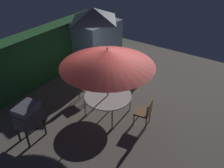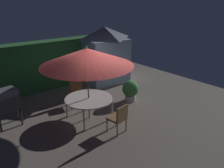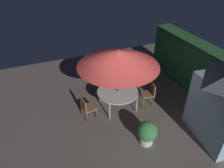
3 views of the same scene
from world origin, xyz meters
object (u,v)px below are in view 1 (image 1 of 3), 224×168
patio_table (108,96)px  potted_plant_by_shed (135,75)px  bbq_grill (28,116)px  chair_near_shed (85,85)px  chair_far_side (145,111)px  patio_umbrella (107,57)px  garden_shed (94,37)px

patio_table → potted_plant_by_shed: size_ratio=1.88×
bbq_grill → chair_near_shed: bearing=0.9°
chair_far_side → patio_table: bearing=98.7°
bbq_grill → potted_plant_by_shed: size_ratio=1.45×
bbq_grill → potted_plant_by_shed: bearing=-14.1°
bbq_grill → patio_umbrella: bearing=-28.4°
patio_table → chair_near_shed: bearing=77.2°
garden_shed → potted_plant_by_shed: garden_shed is taller
patio_table → patio_umbrella: 1.41m
patio_umbrella → chair_near_shed: size_ratio=3.20×
garden_shed → chair_far_side: size_ratio=2.88×
potted_plant_by_shed → chair_far_side: bearing=-142.1°
patio_table → potted_plant_by_shed: bearing=3.7°
garden_shed → chair_near_shed: 2.82m
patio_table → chair_near_shed: (0.28, 1.23, -0.16)m
patio_table → garden_shed: bearing=44.6°
garden_shed → patio_table: garden_shed is taller
garden_shed → bbq_grill: 5.04m
chair_near_shed → garden_shed: bearing=30.0°
garden_shed → patio_table: (-2.62, -2.59, -0.64)m
garden_shed → chair_far_side: bearing=-122.2°
potted_plant_by_shed → garden_shed: bearing=75.8°
chair_near_shed → potted_plant_by_shed: (1.73, -1.10, -0.07)m
patio_umbrella → bbq_grill: patio_umbrella is taller
patio_umbrella → potted_plant_by_shed: patio_umbrella is taller
garden_shed → chair_near_shed: size_ratio=2.88×
chair_far_side → potted_plant_by_shed: (1.81, 1.41, -0.07)m
patio_umbrella → patio_table: bearing=-25.1°
patio_table → chair_near_shed: size_ratio=1.72×
chair_near_shed → potted_plant_by_shed: bearing=-32.5°
garden_shed → chair_near_shed: garden_shed is taller
chair_near_shed → chair_far_side: (-0.08, -2.51, 0.00)m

